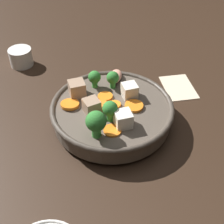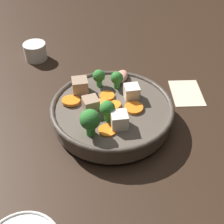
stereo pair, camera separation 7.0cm
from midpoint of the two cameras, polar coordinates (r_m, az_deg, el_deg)
ground_plane at (r=0.72m, az=-2.77°, el=-2.16°), size 3.00×3.00×0.00m
stirfry_bowl at (r=0.70m, az=-2.97°, el=0.07°), size 0.28×0.28×0.11m
tea_cup at (r=0.96m, az=-18.39°, el=9.45°), size 0.07×0.07×0.05m
napkin at (r=0.84m, az=9.75°, el=4.43°), size 0.12×0.08×0.00m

